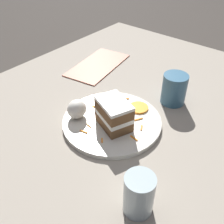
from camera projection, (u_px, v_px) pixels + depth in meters
The scene contains 10 objects.
ground_plane at pixel (105, 121), 0.81m from camera, with size 6.00×6.00×0.00m, color #38332D.
dining_table at pixel (105, 117), 0.80m from camera, with size 1.29×0.91×0.03m, color gray.
plate at pixel (112, 121), 0.74m from camera, with size 0.28×0.28×0.01m, color silver.
cake_slice at pixel (114, 114), 0.70m from camera, with size 0.10×0.12×0.08m.
cream_dollop at pixel (77, 109), 0.73m from camera, with size 0.06×0.05×0.05m, color white.
orange_garnish at pixel (139, 108), 0.78m from camera, with size 0.06×0.06×0.01m, color orange.
carrot_shreds_scatter at pixel (117, 122), 0.73m from camera, with size 0.21×0.19×0.00m.
drinking_glass at pixel (139, 196), 0.51m from camera, with size 0.06×0.06×0.09m.
coffee_mug at pixel (174, 88), 0.80m from camera, with size 0.08×0.08×0.10m.
menu_card at pixel (98, 65), 1.02m from camera, with size 0.14×0.27×0.00m, color #B2664C.
Camera 1 is at (0.46, 0.41, 0.52)m, focal length 42.00 mm.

